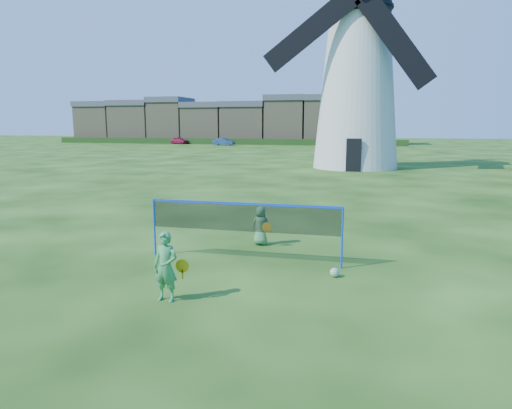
{
  "coord_description": "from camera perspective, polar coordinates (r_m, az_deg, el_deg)",
  "views": [
    {
      "loc": [
        2.94,
        -10.83,
        3.54
      ],
      "look_at": [
        0.2,
        0.5,
        1.5
      ],
      "focal_mm": 32.57,
      "sensor_mm": 36.0,
      "label": 1
    }
  ],
  "objects": [
    {
      "name": "play_ball",
      "position": [
        11.09,
        9.62,
        -8.23
      ],
      "size": [
        0.22,
        0.22,
        0.22
      ],
      "primitive_type": "sphere",
      "color": "green",
      "rests_on": "ground"
    },
    {
      "name": "car_left",
      "position": [
        83.04,
        -9.4,
        7.77
      ],
      "size": [
        3.92,
        2.78,
        1.24
      ],
      "primitive_type": "imported",
      "rotation": [
        0.0,
        0.0,
        1.17
      ],
      "color": "maroon",
      "rests_on": "ground"
    },
    {
      "name": "player_boy",
      "position": [
        13.64,
        0.61,
        -2.61
      ],
      "size": [
        0.66,
        0.44,
        1.15
      ],
      "rotation": [
        0.0,
        0.0,
        3.06
      ],
      "color": "#479451",
      "rests_on": "ground"
    },
    {
      "name": "player_girl",
      "position": [
        9.53,
        -11.01,
        -7.51
      ],
      "size": [
        0.69,
        0.38,
        1.42
      ],
      "rotation": [
        0.0,
        0.0,
        -0.08
      ],
      "color": "#3D9A54",
      "rests_on": "ground"
    },
    {
      "name": "car_right",
      "position": [
        76.87,
        -3.99,
        7.69
      ],
      "size": [
        3.64,
        1.48,
        1.17
      ],
      "primitive_type": "imported",
      "rotation": [
        0.0,
        0.0,
        1.5
      ],
      "color": "navy",
      "rests_on": "ground"
    },
    {
      "name": "badminton_net",
      "position": [
        11.9,
        -1.52,
        -1.71
      ],
      "size": [
        5.05,
        0.05,
        1.55
      ],
      "color": "blue",
      "rests_on": "ground"
    },
    {
      "name": "terraced_houses",
      "position": [
        86.66,
        -3.56,
        10.21
      ],
      "size": [
        58.5,
        8.4,
        8.39
      ],
      "color": "#978764",
      "rests_on": "ground"
    },
    {
      "name": "windmill",
      "position": [
        38.66,
        12.38,
        14.9
      ],
      "size": [
        14.12,
        6.7,
        19.99
      ],
      "color": "white",
      "rests_on": "ground"
    },
    {
      "name": "hedge",
      "position": [
        80.83,
        -4.41,
        7.74
      ],
      "size": [
        62.0,
        0.8,
        1.0
      ],
      "primitive_type": "cube",
      "color": "#193814",
      "rests_on": "ground"
    },
    {
      "name": "ground",
      "position": [
        11.76,
        -1.53,
        -7.59
      ],
      "size": [
        220.0,
        220.0,
        0.0
      ],
      "primitive_type": "plane",
      "color": "black",
      "rests_on": "ground"
    }
  ]
}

